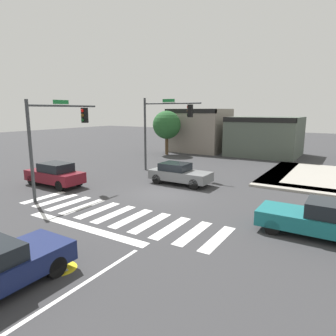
# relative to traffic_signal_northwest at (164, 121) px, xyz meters

# --- Properties ---
(ground_plane) EXTENTS (120.00, 120.00, 0.00)m
(ground_plane) POSITION_rel_traffic_signal_northwest_xyz_m (3.39, -5.36, -4.16)
(ground_plane) COLOR #353538
(crosswalk_near) EXTENTS (11.42, 2.81, 0.01)m
(crosswalk_near) POSITION_rel_traffic_signal_northwest_xyz_m (3.39, -9.86, -4.15)
(crosswalk_near) COLOR silver
(crosswalk_near) RESTS_ON ground_plane
(bike_detector_marking) EXTENTS (1.01, 1.01, 0.01)m
(bike_detector_marking) POSITION_rel_traffic_signal_northwest_xyz_m (5.41, -14.64, -4.15)
(bike_detector_marking) COLOR yellow
(bike_detector_marking) RESTS_ON ground_plane
(curb_corner_northeast) EXTENTS (10.00, 10.60, 0.15)m
(curb_corner_northeast) POSITION_rel_traffic_signal_northwest_xyz_m (11.89, 4.06, -4.08)
(curb_corner_northeast) COLOR #9E998E
(curb_corner_northeast) RESTS_ON ground_plane
(storefront_row) EXTENTS (14.90, 6.83, 5.20)m
(storefront_row) POSITION_rel_traffic_signal_northwest_xyz_m (0.75, 13.81, -1.77)
(storefront_row) COLOR gray
(storefront_row) RESTS_ON ground_plane
(traffic_signal_northwest) EXTENTS (5.22, 0.32, 6.02)m
(traffic_signal_northwest) POSITION_rel_traffic_signal_northwest_xyz_m (0.00, 0.00, 0.00)
(traffic_signal_northwest) COLOR #383A3D
(traffic_signal_northwest) RESTS_ON ground_plane
(traffic_signal_southwest) EXTENTS (0.32, 5.01, 5.63)m
(traffic_signal_southwest) POSITION_rel_traffic_signal_northwest_xyz_m (-1.79, -8.81, -0.21)
(traffic_signal_southwest) COLOR #383A3D
(traffic_signal_southwest) RESTS_ON ground_plane
(car_maroon) EXTENTS (4.25, 1.72, 1.58)m
(car_maroon) POSITION_rel_traffic_signal_northwest_xyz_m (-3.78, -7.69, -3.36)
(car_maroon) COLOR maroon
(car_maroon) RESTS_ON ground_plane
(car_teal) EXTENTS (4.60, 1.84, 1.50)m
(car_teal) POSITION_rel_traffic_signal_northwest_xyz_m (12.30, -7.47, -3.41)
(car_teal) COLOR #196B70
(car_teal) RESTS_ON ground_plane
(car_gray) EXTENTS (4.24, 1.75, 1.45)m
(car_gray) POSITION_rel_traffic_signal_northwest_xyz_m (3.09, -2.85, -3.42)
(car_gray) COLOR slate
(car_gray) RESTS_ON ground_plane
(roadside_tree) EXTENTS (3.19, 3.19, 4.99)m
(roadside_tree) POSITION_rel_traffic_signal_northwest_xyz_m (-5.11, 8.64, -0.78)
(roadside_tree) COLOR #4C3823
(roadside_tree) RESTS_ON ground_plane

